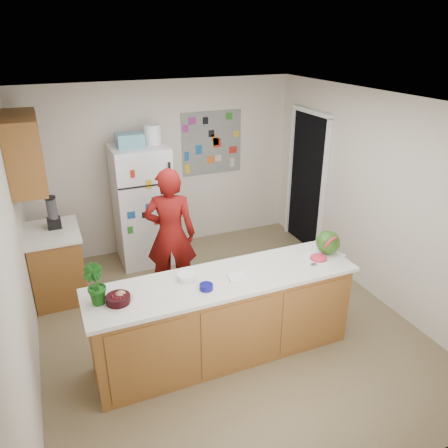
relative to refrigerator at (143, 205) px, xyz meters
name	(u,v)px	position (x,y,z in m)	size (l,w,h in m)	color
floor	(223,323)	(0.45, -1.88, -0.86)	(4.00, 4.50, 0.02)	brown
wall_back	(165,167)	(0.45, 0.38, 0.40)	(4.00, 0.02, 2.50)	beige
wall_left	(15,260)	(-1.56, -1.88, 0.40)	(0.02, 4.50, 2.50)	beige
wall_right	(376,198)	(2.46, -1.88, 0.40)	(0.02, 4.50, 2.50)	beige
ceiling	(223,101)	(0.45, -1.88, 1.66)	(4.00, 4.50, 0.02)	white
doorway	(307,181)	(2.44, -0.43, 0.17)	(0.03, 0.85, 2.04)	black
peninsula_base	(224,319)	(0.25, -2.38, -0.41)	(2.60, 0.62, 0.88)	brown
peninsula_top	(224,280)	(0.25, -2.38, 0.05)	(2.68, 0.70, 0.04)	silver
side_counter_base	(57,265)	(-1.24, -0.53, -0.42)	(0.60, 0.80, 0.86)	brown
side_counter_top	(51,232)	(-1.24, -0.53, 0.03)	(0.64, 0.84, 0.04)	silver
upper_cabinets	(24,152)	(-1.37, -0.58, 1.05)	(0.35, 1.00, 0.80)	brown
refrigerator	(143,205)	(0.00, 0.00, 0.00)	(0.75, 0.70, 1.70)	silver
fridge_top_bin	(130,140)	(-0.10, 0.00, 0.94)	(0.35, 0.28, 0.18)	#5999B2
photo_collage	(212,143)	(1.20, 0.36, 0.70)	(0.95, 0.01, 0.95)	slate
person	(171,235)	(0.09, -1.08, -0.01)	(0.62, 0.40, 1.69)	maroon
blender_appliance	(53,213)	(-1.19, -0.44, 0.24)	(0.12, 0.12, 0.38)	black
cutting_board	(323,255)	(1.40, -2.37, 0.08)	(0.39, 0.29, 0.01)	white
watermelon	(328,243)	(1.46, -2.35, 0.21)	(0.25, 0.25, 0.25)	#244F0E
watermelon_slice	(318,258)	(1.30, -2.42, 0.09)	(0.17, 0.17, 0.02)	red
cherry_bowl	(118,299)	(-0.77, -2.40, 0.11)	(0.21, 0.21, 0.07)	black
white_bowl	(187,277)	(-0.09, -2.26, 0.10)	(0.18, 0.18, 0.06)	white
cobalt_bowl	(206,287)	(0.02, -2.50, 0.10)	(0.13, 0.13, 0.05)	#0D0D68
plate	(121,299)	(-0.74, -2.37, 0.08)	(0.22, 0.22, 0.02)	tan
paper_towel	(238,277)	(0.37, -2.43, 0.08)	(0.18, 0.16, 0.02)	white
keys	(314,264)	(1.20, -2.50, 0.08)	(0.08, 0.04, 0.01)	gray
potted_plant	(95,285)	(-0.94, -2.33, 0.25)	(0.20, 0.16, 0.37)	#133A0A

